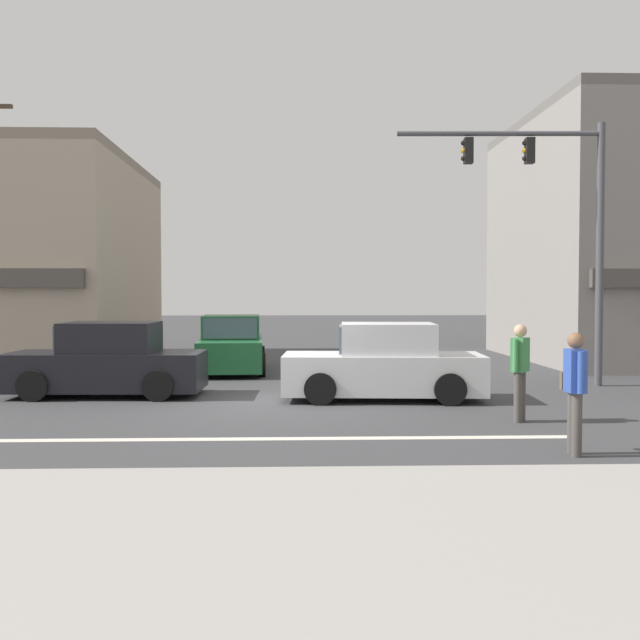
{
  "coord_description": "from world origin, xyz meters",
  "views": [
    {
      "loc": [
        0.16,
        -14.72,
        2.2
      ],
      "look_at": [
        0.76,
        2.0,
        1.6
      ],
      "focal_mm": 42.0,
      "sensor_mm": 36.0,
      "label": 1
    }
  ],
  "objects_px": {
    "sedan_parked_curbside": "(231,347)",
    "traffic_light_mast": "(559,209)",
    "sedan_crossing_leftbound": "(108,363)",
    "sedan_crossing_center": "(384,365)",
    "pedestrian_mid_crossing": "(520,366)",
    "pedestrian_foreground_with_bag": "(575,385)"
  },
  "relations": [
    {
      "from": "sedan_parked_curbside",
      "to": "traffic_light_mast",
      "type": "bearing_deg",
      "value": -23.23
    },
    {
      "from": "sedan_crossing_leftbound",
      "to": "sedan_crossing_center",
      "type": "distance_m",
      "value": 5.89
    },
    {
      "from": "traffic_light_mast",
      "to": "sedan_crossing_center",
      "type": "bearing_deg",
      "value": -154.26
    },
    {
      "from": "sedan_parked_curbside",
      "to": "pedestrian_mid_crossing",
      "type": "height_order",
      "value": "pedestrian_mid_crossing"
    },
    {
      "from": "traffic_light_mast",
      "to": "sedan_crossing_center",
      "type": "distance_m",
      "value": 5.98
    },
    {
      "from": "sedan_crossing_leftbound",
      "to": "sedan_crossing_center",
      "type": "bearing_deg",
      "value": -7.26
    },
    {
      "from": "sedan_parked_curbside",
      "to": "pedestrian_mid_crossing",
      "type": "xyz_separation_m",
      "value": [
        5.6,
        -8.33,
        0.24
      ]
    },
    {
      "from": "traffic_light_mast",
      "to": "sedan_parked_curbside",
      "type": "xyz_separation_m",
      "value": [
        -8.0,
        3.43,
        -3.46
      ]
    },
    {
      "from": "pedestrian_foreground_with_bag",
      "to": "sedan_parked_curbside",
      "type": "bearing_deg",
      "value": 116.85
    },
    {
      "from": "sedan_parked_curbside",
      "to": "pedestrian_foreground_with_bag",
      "type": "height_order",
      "value": "pedestrian_foreground_with_bag"
    },
    {
      "from": "sedan_crossing_center",
      "to": "sedan_crossing_leftbound",
      "type": "bearing_deg",
      "value": 172.74
    },
    {
      "from": "sedan_parked_curbside",
      "to": "sedan_crossing_leftbound",
      "type": "bearing_deg",
      "value": -115.0
    },
    {
      "from": "traffic_light_mast",
      "to": "sedan_parked_curbside",
      "type": "distance_m",
      "value": 9.37
    },
    {
      "from": "sedan_crossing_leftbound",
      "to": "pedestrian_mid_crossing",
      "type": "distance_m",
      "value": 8.6
    },
    {
      "from": "sedan_parked_curbside",
      "to": "sedan_crossing_center",
      "type": "height_order",
      "value": "same"
    },
    {
      "from": "sedan_parked_curbside",
      "to": "sedan_crossing_leftbound",
      "type": "distance_m",
      "value": 5.3
    },
    {
      "from": "sedan_parked_curbside",
      "to": "sedan_crossing_center",
      "type": "bearing_deg",
      "value": -57.0
    },
    {
      "from": "traffic_light_mast",
      "to": "pedestrian_mid_crossing",
      "type": "xyz_separation_m",
      "value": [
        -2.4,
        -4.89,
        -3.23
      ]
    },
    {
      "from": "traffic_light_mast",
      "to": "pedestrian_mid_crossing",
      "type": "distance_m",
      "value": 6.33
    },
    {
      "from": "sedan_crossing_leftbound",
      "to": "sedan_crossing_center",
      "type": "height_order",
      "value": "same"
    },
    {
      "from": "sedan_parked_curbside",
      "to": "sedan_crossing_leftbound",
      "type": "height_order",
      "value": "same"
    },
    {
      "from": "sedan_crossing_center",
      "to": "pedestrian_mid_crossing",
      "type": "bearing_deg",
      "value": -54.23
    }
  ]
}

